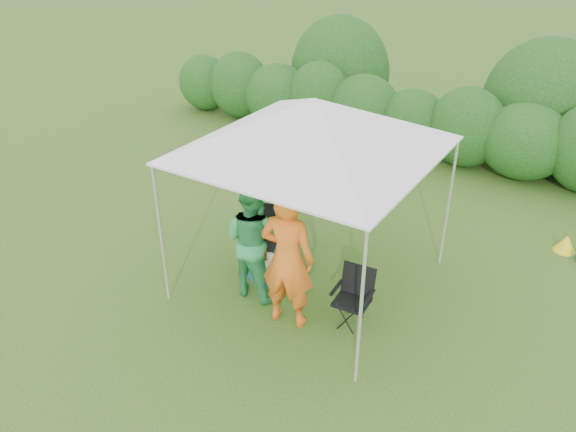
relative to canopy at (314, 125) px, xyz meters
The scene contains 10 objects.
ground 2.51m from the canopy, 90.00° to the right, with size 70.00×70.00×0.00m, color #3F641F.
hedge 5.74m from the canopy, 89.63° to the left, with size 14.75×1.53×1.80m.
canopy is the anchor object (origin of this frame).
chair_right 2.28m from the canopy, 27.74° to the right, with size 0.54×0.49×0.81m.
chair_left 2.12m from the canopy, behind, with size 0.72×0.70×0.96m.
man 1.78m from the canopy, 78.17° to the right, with size 0.72×0.48×1.99m, color orange.
woman 1.80m from the canopy, 128.25° to the right, with size 0.87×0.67×1.78m, color #339C55.
cooler 2.37m from the canopy, 148.06° to the right, with size 0.57×0.49×0.41m.
bottle 2.04m from the canopy, 142.60° to the right, with size 0.07×0.07×0.28m, color #592D0C.
lawn_toy 4.89m from the canopy, 42.13° to the left, with size 0.58×0.48×0.29m.
Camera 1 is at (3.46, -5.59, 4.98)m, focal length 35.00 mm.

